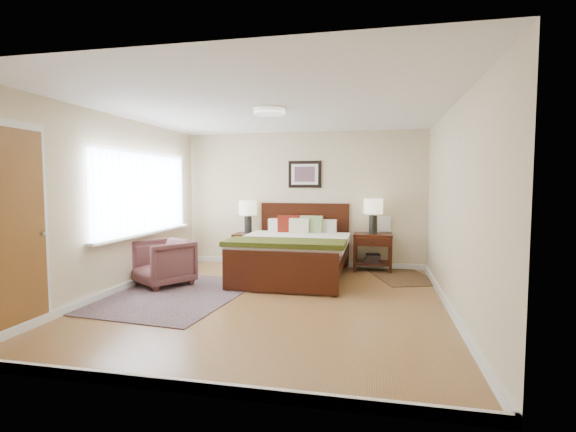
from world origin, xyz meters
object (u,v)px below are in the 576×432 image
(bed, at_px, (294,245))
(rug_persian, at_px, (176,295))
(lamp_left, at_px, (248,211))
(nightstand_right, at_px, (373,248))
(lamp_right, at_px, (373,209))
(armchair, at_px, (163,263))
(nightstand_left, at_px, (248,240))

(bed, relative_size, rug_persian, 0.90)
(bed, distance_m, lamp_left, 1.43)
(nightstand_right, distance_m, lamp_left, 2.40)
(nightstand_right, distance_m, lamp_right, 0.69)
(armchair, bearing_deg, lamp_left, 99.50)
(armchair, bearing_deg, rug_persian, -12.86)
(armchair, bearing_deg, lamp_right, 63.36)
(armchair, bearing_deg, bed, 60.80)
(nightstand_right, bearing_deg, lamp_left, 179.65)
(nightstand_right, relative_size, rug_persian, 0.28)
(nightstand_left, bearing_deg, armchair, -114.22)
(lamp_right, height_order, armchair, lamp_right)
(lamp_left, height_order, lamp_right, lamp_right)
(bed, distance_m, rug_persian, 2.06)
(lamp_right, relative_size, rug_persian, 0.25)
(bed, height_order, nightstand_right, bed)
(lamp_left, bearing_deg, nightstand_right, -0.35)
(nightstand_left, distance_m, nightstand_right, 2.31)
(lamp_right, bearing_deg, rug_persian, -139.63)
(nightstand_left, distance_m, lamp_left, 0.55)
(lamp_left, bearing_deg, bed, -38.50)
(nightstand_left, relative_size, lamp_right, 1.00)
(lamp_right, bearing_deg, armchair, -150.11)
(bed, bearing_deg, armchair, -152.67)
(bed, xyz_separation_m, nightstand_left, (-1.05, 0.81, -0.05))
(lamp_left, relative_size, lamp_right, 1.00)
(lamp_left, bearing_deg, lamp_right, 0.00)
(nightstand_left, height_order, lamp_right, lamp_right)
(rug_persian, bearing_deg, nightstand_right, 45.35)
(bed, distance_m, lamp_right, 1.61)
(lamp_left, distance_m, armchair, 2.07)
(nightstand_left, xyz_separation_m, armchair, (-0.79, -1.76, -0.14))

